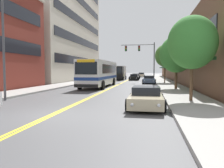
# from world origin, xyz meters

# --- Properties ---
(ground_plane) EXTENTS (240.00, 240.00, 0.00)m
(ground_plane) POSITION_xyz_m (0.00, 37.00, 0.00)
(ground_plane) COLOR #4C4C4F
(sidewalk_left) EXTENTS (3.15, 106.00, 0.17)m
(sidewalk_left) POSITION_xyz_m (-7.07, 37.00, 0.08)
(sidewalk_left) COLOR #9E9B96
(sidewalk_left) RESTS_ON ground_plane
(sidewalk_right) EXTENTS (3.15, 106.00, 0.17)m
(sidewalk_right) POSITION_xyz_m (7.07, 37.00, 0.08)
(sidewalk_right) COLOR #9E9B96
(sidewalk_right) RESTS_ON ground_plane
(centre_line) EXTENTS (0.34, 106.00, 0.01)m
(centre_line) POSITION_xyz_m (0.00, 37.00, 0.00)
(centre_line) COLOR yellow
(centre_line) RESTS_ON ground_plane
(office_tower_left) EXTENTS (12.08, 28.78, 27.19)m
(office_tower_left) POSITION_xyz_m (-14.88, 33.17, 13.59)
(office_tower_left) COLOR beige
(office_tower_left) RESTS_ON ground_plane
(storefront_row_right) EXTENTS (9.10, 68.00, 8.33)m
(storefront_row_right) POSITION_xyz_m (12.87, 37.00, 4.16)
(storefront_row_right) COLOR brown
(storefront_row_right) RESTS_ON ground_plane
(city_bus) EXTENTS (2.86, 11.83, 3.19)m
(city_bus) POSITION_xyz_m (-1.72, 17.35, 1.80)
(city_bus) COLOR silver
(city_bus) RESTS_ON ground_plane
(car_silver_parked_left_near) EXTENTS (2.12, 4.58, 1.16)m
(car_silver_parked_left_near) POSITION_xyz_m (-4.35, 27.36, 0.55)
(car_silver_parked_left_near) COLOR #B7B7BC
(car_silver_parked_left_near) RESTS_ON ground_plane
(car_charcoal_parked_left_far) EXTENTS (2.08, 4.30, 1.24)m
(car_charcoal_parked_left_far) POSITION_xyz_m (-4.29, 33.39, 0.58)
(car_charcoal_parked_left_far) COLOR #232328
(car_charcoal_parked_left_far) RESTS_ON ground_plane
(car_beige_parked_right_foreground) EXTENTS (1.99, 4.42, 1.16)m
(car_beige_parked_right_foreground) POSITION_xyz_m (4.27, 2.83, 0.55)
(car_beige_parked_right_foreground) COLOR #BCAD89
(car_beige_parked_right_foreground) RESTS_ON ground_plane
(car_slate_blue_parked_right_mid) EXTENTS (2.04, 4.27, 1.22)m
(car_slate_blue_parked_right_mid) POSITION_xyz_m (4.38, 25.06, 0.58)
(car_slate_blue_parked_right_mid) COLOR #475675
(car_slate_blue_parked_right_mid) RESTS_ON ground_plane
(car_black_moving_lead) EXTENTS (2.01, 4.53, 1.26)m
(car_black_moving_lead) POSITION_xyz_m (1.33, 35.83, 0.60)
(car_black_moving_lead) COLOR black
(car_black_moving_lead) RESTS_ON ground_plane
(car_dark_grey_moving_second) EXTENTS (2.07, 4.73, 1.26)m
(car_dark_grey_moving_second) POSITION_xyz_m (1.13, 44.50, 0.60)
(car_dark_grey_moving_second) COLOR #38383D
(car_dark_grey_moving_second) RESTS_ON ground_plane
(car_champagne_moving_third) EXTENTS (2.08, 4.21, 1.35)m
(car_champagne_moving_third) POSITION_xyz_m (2.06, 56.85, 0.63)
(car_champagne_moving_third) COLOR beige
(car_champagne_moving_third) RESTS_ON ground_plane
(box_truck) EXTENTS (2.78, 6.91, 2.96)m
(box_truck) POSITION_xyz_m (-2.04, 36.66, 1.57)
(box_truck) COLOR black
(box_truck) RESTS_ON ground_plane
(traffic_signal_mast) EXTENTS (5.75, 0.38, 6.76)m
(traffic_signal_mast) POSITION_xyz_m (3.30, 28.41, 4.80)
(traffic_signal_mast) COLOR #47474C
(traffic_signal_mast) RESTS_ON ground_plane
(street_lamp_left_near) EXTENTS (2.73, 0.28, 7.82)m
(street_lamp_left_near) POSITION_xyz_m (-4.90, 4.04, 4.71)
(street_lamp_left_near) COLOR #47474C
(street_lamp_left_near) RESTS_ON ground_plane
(street_tree_right_near) EXTENTS (3.01, 3.01, 5.28)m
(street_tree_right_near) POSITION_xyz_m (7.04, 4.93, 3.78)
(street_tree_right_near) COLOR brown
(street_tree_right_near) RESTS_ON sidewalk_right
(street_tree_right_mid) EXTENTS (3.42, 3.42, 5.42)m
(street_tree_right_mid) POSITION_xyz_m (7.16, 14.02, 3.70)
(street_tree_right_mid) COLOR brown
(street_tree_right_mid) RESTS_ON sidewalk_right
(street_tree_right_far) EXTENTS (3.09, 3.09, 5.84)m
(street_tree_right_far) POSITION_xyz_m (6.79, 25.41, 4.30)
(street_tree_right_far) COLOR brown
(street_tree_right_far) RESTS_ON sidewalk_right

